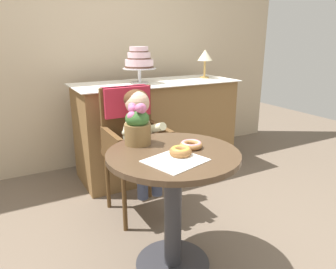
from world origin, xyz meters
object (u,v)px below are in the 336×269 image
Objects in this scene: wicker_chair at (131,130)px; flower_vase at (137,124)px; donut_front at (191,144)px; cafe_table at (173,188)px; tiered_cake_stand at (139,61)px; seated_child at (140,130)px; table_lamp at (205,56)px; donut_mid at (181,151)px.

flower_vase reaches higher than wicker_chair.
wicker_chair is 0.74m from donut_front.
cafe_table is 0.41m from flower_vase.
flower_vase is at bearing 117.33° from cafe_table.
seated_child is at bearing -114.17° from tiered_cake_stand.
flower_vase is at bearing 138.89° from donut_front.
donut_front is at bearing -127.13° from table_lamp.
seated_child is 0.66m from donut_mid.
donut_front is at bearing -91.93° from wicker_chair.
tiered_cake_stand is (0.26, 1.29, 0.36)m from donut_front.
table_lamp is at bearing 1.82° from tiered_cake_stand.
tiered_cake_stand is at bearing -178.18° from table_lamp.
seated_child is 2.55× the size of table_lamp.
tiered_cake_stand reaches higher than seated_child.
tiered_cake_stand reaches higher than cafe_table.
cafe_table is at bearing -174.16° from donut_front.
flower_vase is at bearing -114.38° from tiered_cake_stand.
flower_vase reaches higher than donut_mid.
donut_mid is 0.48× the size of flower_vase.
cafe_table is at bearing -130.08° from table_lamp.
table_lamp is at bearing 52.87° from donut_front.
donut_front is at bearing -41.11° from flower_vase.
donut_mid is 1.46m from tiered_cake_stand.
donut_front is 0.14m from donut_mid.
seated_child is at bearing 65.21° from flower_vase.
seated_child is at bearing 83.96° from cafe_table.
flower_vase reaches higher than seated_child.
flower_vase is (-0.17, -0.53, 0.20)m from wicker_chair.
table_lamp reaches higher than flower_vase.
wicker_chair is 3.90× the size of flower_vase.
table_lamp is at bearing 49.92° from cafe_table.
flower_vase is 1.22m from tiered_cake_stand.
tiered_cake_stand is at bearing 73.67° from cafe_table.
cafe_table is at bearing -106.33° from tiered_cake_stand.
donut_mid is at bearing -84.13° from cafe_table.
tiered_cake_stand is at bearing 53.63° from wicker_chair.
tiered_cake_stand reaches higher than donut_front.
wicker_chair is at bearing 71.92° from flower_vase.
wicker_chair is at bearing -151.21° from table_lamp.
wicker_chair is at bearing 86.06° from donut_mid.
table_lamp reaches higher than cafe_table.
donut_mid is 0.41× the size of table_lamp.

